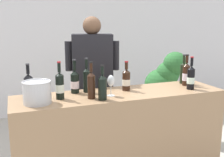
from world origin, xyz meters
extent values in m
cube|color=white|center=(0.00, 2.60, 1.40)|extent=(8.00, 0.10, 2.80)
cube|color=#9E7A56|center=(0.00, 0.00, 0.49)|extent=(2.05, 0.54, 0.98)
cylinder|color=black|center=(0.78, 0.06, 1.09)|extent=(0.08, 0.08, 0.21)
cone|color=black|center=(0.78, 0.06, 1.21)|extent=(0.08, 0.08, 0.04)
cylinder|color=black|center=(0.78, 0.06, 1.27)|extent=(0.03, 0.03, 0.08)
cylinder|color=black|center=(0.78, 0.06, 1.31)|extent=(0.03, 0.03, 0.01)
cylinder|color=silver|center=(0.78, 0.06, 1.08)|extent=(0.08, 0.08, 0.08)
cylinder|color=black|center=(0.09, 0.08, 1.08)|extent=(0.08, 0.08, 0.18)
cone|color=black|center=(0.09, 0.08, 1.18)|extent=(0.08, 0.08, 0.03)
cylinder|color=black|center=(0.09, 0.08, 1.23)|extent=(0.03, 0.03, 0.07)
cylinder|color=maroon|center=(0.09, 0.08, 1.27)|extent=(0.04, 0.04, 0.01)
cylinder|color=silver|center=(0.09, 0.08, 1.07)|extent=(0.08, 0.08, 0.06)
cylinder|color=black|center=(0.81, 0.15, 1.09)|extent=(0.07, 0.07, 0.21)
cone|color=black|center=(0.81, 0.15, 1.21)|extent=(0.07, 0.07, 0.03)
cylinder|color=black|center=(0.81, 0.15, 1.26)|extent=(0.03, 0.03, 0.08)
cylinder|color=#333338|center=(0.81, 0.15, 1.30)|extent=(0.03, 0.03, 0.01)
cylinder|color=black|center=(-0.59, 0.00, 1.09)|extent=(0.07, 0.07, 0.21)
cone|color=black|center=(-0.59, 0.00, 1.21)|extent=(0.07, 0.07, 0.03)
cylinder|color=black|center=(-0.59, 0.00, 1.27)|extent=(0.03, 0.03, 0.09)
cylinder|color=maroon|center=(-0.59, 0.00, 1.32)|extent=(0.03, 0.03, 0.01)
cylinder|color=silver|center=(-0.59, 0.00, 1.08)|extent=(0.08, 0.08, 0.07)
cylinder|color=black|center=(-0.30, 0.15, 1.09)|extent=(0.07, 0.07, 0.21)
cone|color=black|center=(-0.30, 0.15, 1.21)|extent=(0.07, 0.07, 0.03)
cylinder|color=black|center=(-0.30, 0.15, 1.26)|extent=(0.03, 0.03, 0.09)
cylinder|color=#333338|center=(-0.30, 0.15, 1.31)|extent=(0.03, 0.03, 0.01)
cylinder|color=black|center=(-0.42, 0.16, 1.07)|extent=(0.08, 0.08, 0.18)
cone|color=black|center=(-0.42, 0.16, 1.19)|extent=(0.08, 0.08, 0.04)
cylinder|color=black|center=(-0.42, 0.16, 1.25)|extent=(0.03, 0.03, 0.09)
cylinder|color=#333338|center=(-0.42, 0.16, 1.31)|extent=(0.03, 0.03, 0.01)
cylinder|color=silver|center=(-0.42, 0.16, 1.07)|extent=(0.08, 0.08, 0.07)
cylinder|color=black|center=(0.72, -0.10, 1.09)|extent=(0.07, 0.07, 0.21)
cone|color=black|center=(0.72, -0.10, 1.21)|extent=(0.07, 0.07, 0.03)
cylinder|color=black|center=(0.72, -0.10, 1.26)|extent=(0.03, 0.03, 0.09)
cylinder|color=maroon|center=(0.72, -0.10, 1.31)|extent=(0.03, 0.03, 0.01)
cylinder|color=silver|center=(0.72, -0.10, 1.08)|extent=(0.08, 0.08, 0.07)
cylinder|color=black|center=(-0.32, -0.08, 1.09)|extent=(0.07, 0.07, 0.21)
cone|color=black|center=(-0.32, -0.08, 1.21)|extent=(0.07, 0.07, 0.03)
cylinder|color=black|center=(-0.32, -0.08, 1.26)|extent=(0.03, 0.03, 0.08)
cylinder|color=black|center=(-0.32, -0.08, 1.31)|extent=(0.03, 0.03, 0.01)
cylinder|color=black|center=(-0.24, -0.16, 1.08)|extent=(0.08, 0.08, 0.19)
cone|color=black|center=(-0.24, -0.16, 1.19)|extent=(0.08, 0.08, 0.04)
cylinder|color=black|center=(-0.24, -0.16, 1.25)|extent=(0.03, 0.03, 0.07)
cylinder|color=black|center=(-0.24, -0.16, 1.29)|extent=(0.03, 0.03, 0.01)
cylinder|color=black|center=(-0.84, 0.14, 1.07)|extent=(0.08, 0.08, 0.18)
cone|color=black|center=(-0.84, 0.14, 1.18)|extent=(0.08, 0.08, 0.04)
cylinder|color=black|center=(-0.84, 0.14, 1.24)|extent=(0.03, 0.03, 0.08)
cylinder|color=#333338|center=(-0.84, 0.14, 1.29)|extent=(0.03, 0.03, 0.01)
cylinder|color=silver|center=(-0.13, -0.06, 0.99)|extent=(0.07, 0.07, 0.00)
cylinder|color=silver|center=(-0.13, -0.06, 1.03)|extent=(0.01, 0.01, 0.09)
ellipsoid|color=silver|center=(-0.13, -0.06, 1.13)|extent=(0.07, 0.07, 0.11)
ellipsoid|color=maroon|center=(-0.13, -0.06, 1.11)|extent=(0.05, 0.05, 0.04)
cylinder|color=silver|center=(-0.79, -0.07, 1.08)|extent=(0.23, 0.23, 0.18)
torus|color=silver|center=(-0.79, -0.07, 1.17)|extent=(0.24, 0.24, 0.01)
cube|color=black|center=(-0.12, 0.57, 0.44)|extent=(0.45, 0.33, 0.89)
cube|color=black|center=(-0.12, 0.57, 1.21)|extent=(0.49, 0.34, 0.64)
sphere|color=brown|center=(-0.12, 0.57, 1.62)|extent=(0.20, 0.20, 0.20)
cylinder|color=black|center=(0.14, 0.51, 1.28)|extent=(0.08, 0.08, 0.33)
cylinder|color=black|center=(-0.37, 0.63, 1.28)|extent=(0.08, 0.08, 0.33)
cylinder|color=brown|center=(1.15, 1.03, 0.16)|extent=(0.35, 0.35, 0.31)
sphere|color=#2D6B33|center=(1.15, 1.01, 0.92)|extent=(0.34, 0.34, 0.34)
sphere|color=#2D6B33|center=(1.18, 1.12, 0.62)|extent=(0.36, 0.36, 0.36)
sphere|color=#2D6B33|center=(1.06, 1.00, 0.63)|extent=(0.32, 0.32, 0.32)
sphere|color=#2D6B33|center=(1.07, 1.09, 0.74)|extent=(0.47, 0.47, 0.47)
sphere|color=#2D6B33|center=(1.23, 1.12, 0.64)|extent=(0.40, 0.40, 0.40)
sphere|color=#2D6B33|center=(1.22, 0.94, 1.07)|extent=(0.34, 0.34, 0.34)
cylinder|color=#4C3823|center=(1.15, 1.03, 0.61)|extent=(0.05, 0.05, 0.60)
camera|label=1|loc=(-0.96, -2.34, 1.66)|focal=43.45mm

